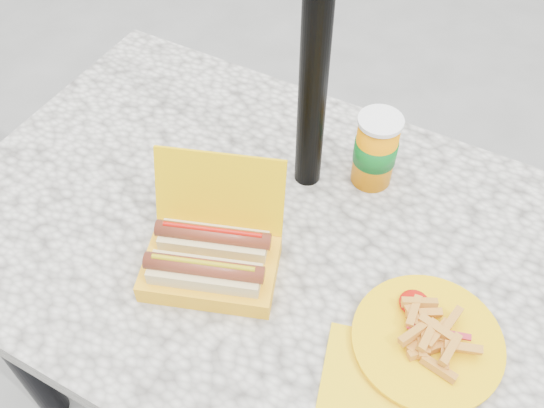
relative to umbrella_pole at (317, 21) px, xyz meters
The scene contains 6 objects.
ground 1.11m from the umbrella_pole, 90.00° to the right, with size 60.00×60.00×0.00m, color slate.
picnic_table 0.49m from the umbrella_pole, 90.00° to the right, with size 1.20×0.80×0.75m.
umbrella_pole is the anchor object (origin of this frame).
hotdog_box 0.42m from the umbrella_pole, 99.18° to the right, with size 0.28×0.26×0.18m.
fries_plate 0.52m from the umbrella_pole, 36.58° to the right, with size 0.27×0.34×0.05m.
soda_cup 0.30m from the umbrella_pole, 26.11° to the left, with size 0.08×0.08×0.15m.
Camera 1 is at (0.32, -0.58, 1.63)m, focal length 40.00 mm.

